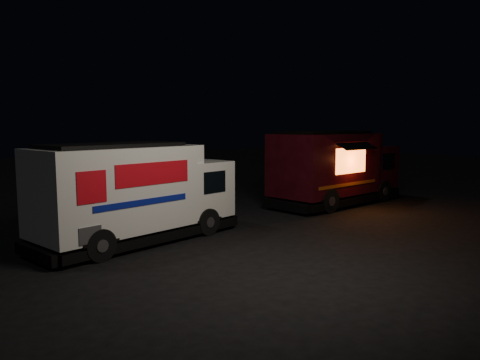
% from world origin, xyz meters
% --- Properties ---
extents(ground, '(80.00, 80.00, 0.00)m').
position_xyz_m(ground, '(0.00, 0.00, 0.00)').
color(ground, black).
rests_on(ground, ground).
extents(white_truck, '(6.45, 3.09, 2.80)m').
position_xyz_m(white_truck, '(-3.03, 1.43, 1.40)').
color(white_truck, silver).
rests_on(white_truck, ground).
extents(red_truck, '(6.70, 2.87, 3.05)m').
position_xyz_m(red_truck, '(6.29, 2.01, 1.52)').
color(red_truck, '#3D0B11').
rests_on(red_truck, ground).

